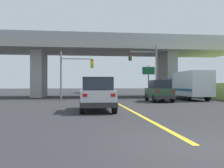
# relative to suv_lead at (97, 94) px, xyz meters

# --- Properties ---
(ground) EXTENTS (160.00, 160.00, 0.00)m
(ground) POSITION_rel_suv_lead_xyz_m (2.08, 17.97, -1.01)
(ground) COLOR #2B2B2D
(overpass_bridge) EXTENTS (35.95, 8.28, 7.80)m
(overpass_bridge) POSITION_rel_suv_lead_xyz_m (2.08, 17.97, 4.71)
(overpass_bridge) COLOR #A8A59E
(overpass_bridge) RESTS_ON ground
(lane_divider_stripe) EXTENTS (0.20, 24.17, 0.01)m
(lane_divider_stripe) POSITION_rel_suv_lead_xyz_m (2.08, 3.19, -1.01)
(lane_divider_stripe) COLOR yellow
(lane_divider_stripe) RESTS_ON ground
(suv_lead) EXTENTS (2.01, 4.52, 2.02)m
(suv_lead) POSITION_rel_suv_lead_xyz_m (0.00, 0.00, 0.00)
(suv_lead) COLOR silver
(suv_lead) RESTS_ON ground
(suv_crossing) EXTENTS (2.08, 4.34, 2.02)m
(suv_crossing) POSITION_rel_suv_lead_xyz_m (6.28, 7.51, -0.00)
(suv_crossing) COLOR #2D4C33
(suv_crossing) RESTS_ON ground
(box_truck) EXTENTS (2.33, 7.17, 2.95)m
(box_truck) POSITION_rel_suv_lead_xyz_m (10.35, 9.99, 0.55)
(box_truck) COLOR navy
(box_truck) RESTS_ON ground
(sedan_oncoming) EXTENTS (2.03, 4.62, 2.02)m
(sedan_oncoming) POSITION_rel_suv_lead_xyz_m (1.66, 26.60, 0.00)
(sedan_oncoming) COLOR black
(sedan_oncoming) RESTS_ON ground
(traffic_signal_nearside) EXTENTS (3.23, 0.36, 6.06)m
(traffic_signal_nearside) POSITION_rel_suv_lead_xyz_m (6.27, 11.66, 2.77)
(traffic_signal_nearside) COLOR slate
(traffic_signal_nearside) RESTS_ON ground
(traffic_signal_farside) EXTENTS (3.50, 0.36, 5.10)m
(traffic_signal_farside) POSITION_rel_suv_lead_xyz_m (-1.90, 11.28, 2.21)
(traffic_signal_farside) COLOR slate
(traffic_signal_farside) RESTS_ON ground
(highway_sign) EXTENTS (1.68, 0.17, 4.07)m
(highway_sign) POSITION_rel_suv_lead_xyz_m (7.54, 15.89, 1.98)
(highway_sign) COLOR slate
(highway_sign) RESTS_ON ground
(semi_truck_distant) EXTENTS (2.33, 7.57, 3.02)m
(semi_truck_distant) POSITION_rel_suv_lead_xyz_m (0.74, 34.33, 0.59)
(semi_truck_distant) COLOR silver
(semi_truck_distant) RESTS_ON ground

